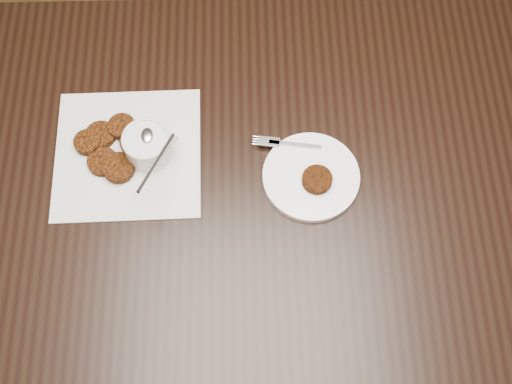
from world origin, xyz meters
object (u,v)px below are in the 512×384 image
table (277,266)px  plate_with_patty (311,175)px  napkin (128,154)px  sauce_ramekin (145,138)px

table → plate_with_patty: 0.39m
table → napkin: size_ratio=5.42×
napkin → sauce_ramekin: (0.04, -0.00, 0.06)m
table → sauce_ramekin: size_ratio=12.17×
table → napkin: (-0.28, 0.10, 0.38)m
napkin → sauce_ramekin: 0.07m
table → plate_with_patty: bearing=41.9°
sauce_ramekin → table: bearing=-23.0°
napkin → sauce_ramekin: sauce_ramekin is taller
plate_with_patty → sauce_ramekin: bearing=169.2°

